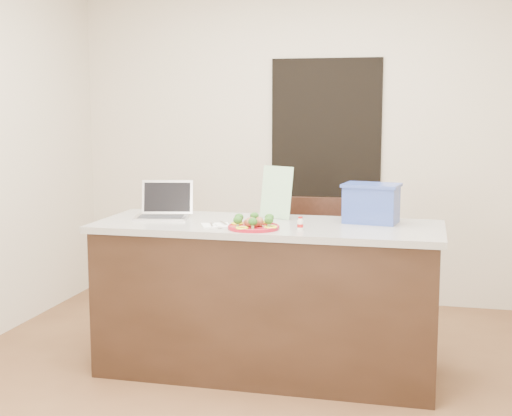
% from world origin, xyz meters
% --- Properties ---
extents(ground, '(4.00, 4.00, 0.00)m').
position_xyz_m(ground, '(0.00, 0.00, 0.00)').
color(ground, brown).
rests_on(ground, ground).
extents(room_shell, '(4.00, 4.00, 4.00)m').
position_xyz_m(room_shell, '(0.00, 0.00, 1.62)').
color(room_shell, white).
rests_on(room_shell, ground).
extents(doorway, '(0.90, 0.02, 2.00)m').
position_xyz_m(doorway, '(0.10, 1.98, 1.00)').
color(doorway, black).
rests_on(doorway, ground).
extents(island, '(2.06, 0.76, 0.92)m').
position_xyz_m(island, '(0.00, 0.25, 0.46)').
color(island, black).
rests_on(island, ground).
extents(plate, '(0.30, 0.30, 0.02)m').
position_xyz_m(plate, '(-0.03, 0.04, 0.93)').
color(plate, maroon).
rests_on(plate, island).
extents(meatballs, '(0.12, 0.12, 0.04)m').
position_xyz_m(meatballs, '(-0.03, 0.04, 0.96)').
color(meatballs, brown).
rests_on(meatballs, plate).
extents(broccoli, '(0.24, 0.25, 0.04)m').
position_xyz_m(broccoli, '(-0.03, 0.04, 0.98)').
color(broccoli, '#1A4412').
rests_on(broccoli, plate).
extents(pepper_rings, '(0.29, 0.29, 0.01)m').
position_xyz_m(pepper_rings, '(-0.03, 0.04, 0.94)').
color(pepper_rings, '#E8F519').
rests_on(pepper_rings, plate).
extents(napkin, '(0.21, 0.21, 0.01)m').
position_xyz_m(napkin, '(-0.27, 0.09, 0.92)').
color(napkin, silver).
rests_on(napkin, island).
extents(fork, '(0.05, 0.14, 0.00)m').
position_xyz_m(fork, '(-0.29, 0.10, 0.93)').
color(fork, '#B9B9BE').
rests_on(fork, napkin).
extents(knife, '(0.08, 0.21, 0.01)m').
position_xyz_m(knife, '(-0.24, 0.07, 0.93)').
color(knife, white).
rests_on(knife, napkin).
extents(yogurt_bottle, '(0.04, 0.04, 0.07)m').
position_xyz_m(yogurt_bottle, '(0.23, 0.08, 0.95)').
color(yogurt_bottle, silver).
rests_on(yogurt_bottle, island).
extents(laptop, '(0.36, 0.32, 0.23)m').
position_xyz_m(laptop, '(-0.68, 0.32, 0.98)').
color(laptop, '#BBBBC0').
rests_on(laptop, island).
extents(leaflet, '(0.23, 0.14, 0.32)m').
position_xyz_m(leaflet, '(0.01, 0.46, 1.08)').
color(leaflet, white).
rests_on(leaflet, island).
extents(blue_box, '(0.36, 0.28, 0.24)m').
position_xyz_m(blue_box, '(0.60, 0.42, 1.04)').
color(blue_box, '#283E93').
rests_on(blue_box, island).
extents(chair, '(0.45, 0.45, 0.97)m').
position_xyz_m(chair, '(0.18, 1.03, 0.55)').
color(chair, '#32180F').
rests_on(chair, ground).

